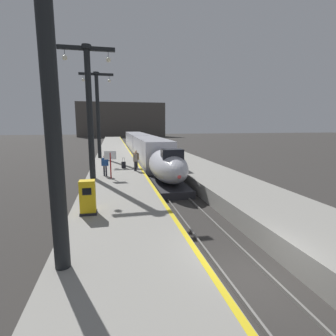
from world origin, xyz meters
name	(u,v)px	position (x,y,z in m)	size (l,w,h in m)	color
ground_plane	(248,279)	(0.00, 0.00, 0.00)	(260.00, 260.00, 0.00)	#33302D
platform_left	(115,163)	(-4.05, 24.75, 0.53)	(4.80, 110.00, 1.05)	gray
platform_right	(179,161)	(4.05, 24.75, 0.53)	(4.80, 110.00, 1.05)	gray
platform_left_safety_stripe	(134,158)	(-1.77, 24.75, 1.05)	(0.20, 107.80, 0.01)	yellow
rail_main_left	(140,162)	(-0.75, 27.50, 0.06)	(0.08, 110.00, 0.12)	slate
rail_main_right	(151,162)	(0.75, 27.50, 0.06)	(0.08, 110.00, 0.12)	slate
highspeed_train_main	(144,148)	(0.00, 28.23, 1.92)	(2.92, 39.08, 3.60)	silver
station_column_near	(48,64)	(-5.90, 0.26, 6.73)	(4.00, 0.68, 9.47)	black
station_column_mid	(89,101)	(-5.90, 13.08, 6.85)	(4.00, 0.68, 9.71)	black
station_column_far	(98,108)	(-5.90, 25.74, 7.12)	(4.00, 0.68, 10.21)	black
passenger_near_edge	(136,158)	(-2.18, 17.06, 2.04)	(0.53, 0.35, 1.69)	#23232D
passenger_mid_platform	(105,164)	(-4.98, 13.80, 2.04)	(0.56, 0.30, 1.69)	#23232D
passenger_far_waiting	(135,160)	(-2.39, 15.62, 2.04)	(0.39, 0.49, 1.69)	#23232D
rolling_suitcase	(124,165)	(-3.35, 17.36, 1.35)	(0.40, 0.22, 0.98)	black
ticket_machine_yellow	(88,199)	(-5.55, 4.81, 1.79)	(0.76, 0.62, 1.60)	yellow
departure_info_board	(110,159)	(-4.53, 12.75, 2.56)	(0.90, 0.10, 2.12)	maroon
terminus_back_wall	(122,120)	(0.00, 102.00, 7.00)	(36.00, 2.00, 14.00)	#4C4742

